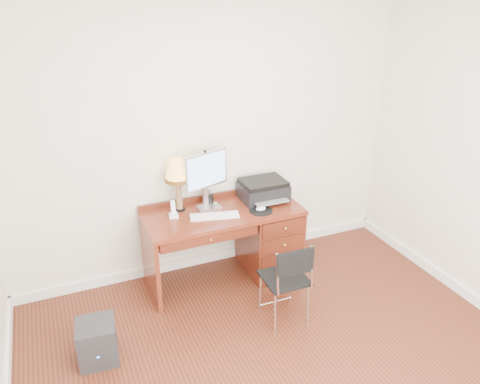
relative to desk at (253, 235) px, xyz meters
name	(u,v)px	position (x,y,z in m)	size (l,w,h in m)	color
ground	(290,373)	(-0.32, -1.40, -0.41)	(4.00, 4.00, 0.00)	#3C180D
room_shell	(256,318)	(-0.32, -0.77, -0.36)	(4.00, 4.00, 4.00)	silver
desk	(253,235)	(0.00, 0.00, 0.00)	(1.50, 0.67, 0.75)	maroon
monitor	(207,173)	(-0.42, 0.14, 0.69)	(0.47, 0.23, 0.56)	silver
keyboard	(215,216)	(-0.44, -0.09, 0.35)	(0.45, 0.13, 0.02)	white
mouse_pad	(261,210)	(0.01, -0.15, 0.35)	(0.22, 0.22, 0.04)	black
printer	(263,190)	(0.15, 0.10, 0.44)	(0.45, 0.36, 0.20)	black
leg_lamp	(178,174)	(-0.69, 0.18, 0.71)	(0.25, 0.25, 0.51)	black
phone	(173,212)	(-0.79, 0.05, 0.39)	(0.09, 0.09, 0.17)	white
pen_cup	(210,199)	(-0.38, 0.20, 0.38)	(0.07, 0.07, 0.09)	black
chair	(288,276)	(-0.06, -0.85, 0.06)	(0.38, 0.38, 0.78)	black
equipment_box	(97,342)	(-1.64, -0.67, -0.24)	(0.29, 0.29, 0.34)	black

